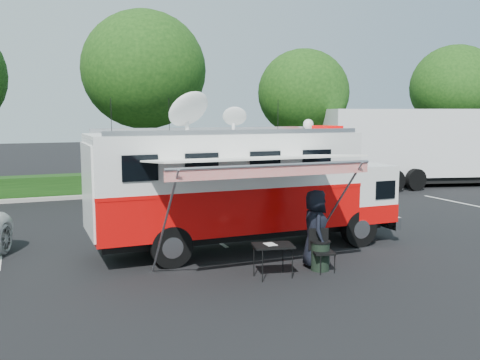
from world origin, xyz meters
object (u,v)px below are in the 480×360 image
Objects in this scene: folding_table at (273,246)px; trash_bin at (320,255)px; command_truck at (244,186)px; semi_trailer at (447,145)px.

folding_table is 1.42× the size of trash_bin.
folding_table is at bearing -176.35° from trash_bin.
trash_bin is (0.89, -2.67, -1.43)m from command_truck.
command_truck is 0.66× the size of semi_trailer.
semi_trailer is (15.77, 11.23, 1.39)m from folding_table.
semi_trailer is (15.34, 8.47, 0.32)m from command_truck.
semi_trailer is at bearing 37.64° from trash_bin.
command_truck is at bearing 81.07° from folding_table.
trash_bin is at bearing -142.36° from semi_trailer.
command_truck is at bearing -151.10° from semi_trailer.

